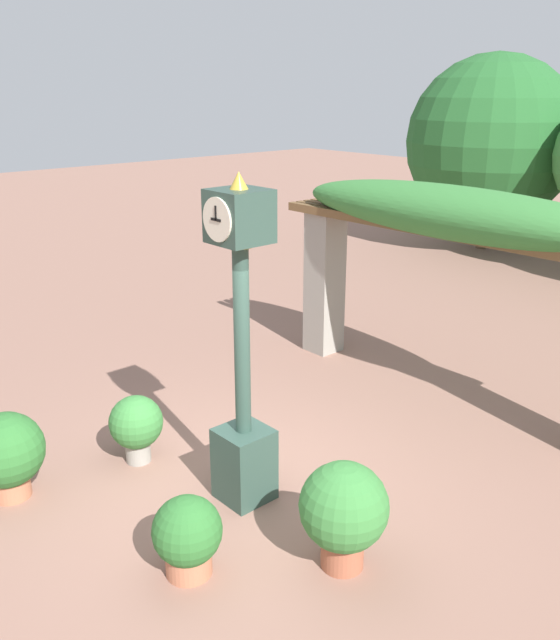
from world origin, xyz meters
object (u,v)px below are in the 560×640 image
at_px(potted_plant_far_left, 136,425).
at_px(potted_plant_far_right, 344,510).
at_px(potted_plant_near_left, 6,452).
at_px(pedestal_clock, 242,369).
at_px(potted_plant_near_right, 187,535).

relative_size(potted_plant_far_left, potted_plant_far_right, 0.79).
distance_m(potted_plant_near_left, potted_plant_far_right, 3.59).
distance_m(pedestal_clock, potted_plant_near_left, 2.66).
bearing_deg(potted_plant_near_left, pedestal_clock, 47.90).
distance_m(potted_plant_near_right, potted_plant_far_left, 2.09).
relative_size(potted_plant_near_right, potted_plant_far_left, 0.94).
height_order(pedestal_clock, potted_plant_near_right, pedestal_clock).
relative_size(potted_plant_near_left, potted_plant_far_right, 0.93).
bearing_deg(potted_plant_near_left, potted_plant_far_left, 79.00).
distance_m(potted_plant_near_left, potted_plant_near_right, 2.37).
bearing_deg(potted_plant_near_left, potted_plant_near_right, 17.71).
distance_m(pedestal_clock, potted_plant_far_left, 1.78).
bearing_deg(potted_plant_far_left, potted_plant_near_left, -101.00).
height_order(potted_plant_near_left, potted_plant_far_right, potted_plant_far_right).
relative_size(pedestal_clock, potted_plant_far_right, 3.32).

